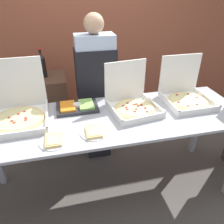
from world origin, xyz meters
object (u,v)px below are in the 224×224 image
object	(u,v)px
soda_can_colored	(35,73)
person_server_vest	(96,85)
veggie_tray	(77,107)
pizza_box_far_right	(186,94)
soda_bottle	(42,65)
paper_plate_front_right	(94,132)
paper_plate_front_left	(54,140)
pizza_box_near_left	(132,102)
soda_can_silver	(31,69)
pizza_box_far_left	(18,110)

from	to	relation	value
soda_can_colored	person_server_vest	distance (m)	0.74
veggie_tray	person_server_vest	distance (m)	0.46
pizza_box_far_right	soda_bottle	distance (m)	1.60
paper_plate_front_right	soda_can_colored	xyz separation A→B (m)	(-0.50, 1.14, 0.13)
paper_plate_front_left	soda_can_colored	size ratio (longest dim) A/B	1.78
pizza_box_far_right	soda_can_colored	distance (m)	1.68
pizza_box_near_left	veggie_tray	xyz separation A→B (m)	(-0.50, 0.11, -0.05)
veggie_tray	paper_plate_front_left	bearing A→B (deg)	-115.36
soda_can_silver	soda_can_colored	distance (m)	0.15
person_server_vest	paper_plate_front_right	bearing A→B (deg)	78.98
soda_can_silver	pizza_box_far_left	bearing A→B (deg)	-92.98
paper_plate_front_left	paper_plate_front_right	world-z (taller)	same
person_server_vest	soda_bottle	bearing A→B (deg)	-30.11
veggie_tray	soda_can_colored	size ratio (longest dim) A/B	3.09
pizza_box_far_left	soda_can_colored	bearing A→B (deg)	81.09
person_server_vest	pizza_box_far_left	bearing A→B (deg)	30.57
soda_bottle	person_server_vest	size ratio (longest dim) A/B	0.20
pizza_box_far_left	paper_plate_front_left	distance (m)	0.50
paper_plate_front_left	soda_bottle	distance (m)	1.20
paper_plate_front_right	veggie_tray	bearing A→B (deg)	102.01
pizza_box_far_right	veggie_tray	distance (m)	1.07
soda_bottle	pizza_box_far_left	bearing A→B (deg)	-104.01
veggie_tray	person_server_vest	size ratio (longest dim) A/B	0.23
pizza_box_near_left	soda_can_silver	distance (m)	1.37
paper_plate_front_left	person_server_vest	xyz separation A→B (m)	(0.47, 0.85, 0.04)
soda_bottle	veggie_tray	bearing A→B (deg)	-66.29
soda_can_silver	person_server_vest	distance (m)	0.85
pizza_box_far_right	paper_plate_front_left	size ratio (longest dim) A/B	2.03
soda_bottle	paper_plate_front_left	bearing A→B (deg)	-85.29
veggie_tray	pizza_box_far_right	bearing A→B (deg)	-4.72
pizza_box_far_right	soda_can_colored	world-z (taller)	pizza_box_far_right
soda_can_silver	soda_can_colored	world-z (taller)	same
paper_plate_front_left	soda_can_silver	xyz separation A→B (m)	(-0.24, 1.32, 0.13)
pizza_box_far_left	veggie_tray	distance (m)	0.51
pizza_box_near_left	paper_plate_front_left	world-z (taller)	pizza_box_near_left
pizza_box_near_left	soda_bottle	bearing A→B (deg)	126.48
paper_plate_front_right	pizza_box_far_left	bearing A→B (deg)	148.49
pizza_box_far_right	pizza_box_near_left	bearing A→B (deg)	-178.13
paper_plate_front_left	soda_can_silver	world-z (taller)	soda_can_silver
pizza_box_near_left	soda_can_silver	bearing A→B (deg)	126.76
pizza_box_far_right	soda_bottle	xyz separation A→B (m)	(-1.38, 0.81, 0.14)
soda_can_silver	soda_bottle	bearing A→B (deg)	-43.59
soda_can_silver	soda_can_colored	size ratio (longest dim) A/B	1.00
pizza_box_far_left	person_server_vest	world-z (taller)	person_server_vest
veggie_tray	soda_can_colored	world-z (taller)	soda_can_colored
pizza_box_far_left	veggie_tray	bearing A→B (deg)	4.63
pizza_box_far_right	soda_can_colored	xyz separation A→B (m)	(-1.47, 0.80, 0.06)
pizza_box_far_right	soda_can_silver	world-z (taller)	pizza_box_far_right
pizza_box_near_left	pizza_box_far_left	size ratio (longest dim) A/B	0.94
veggie_tray	soda_can_silver	world-z (taller)	soda_can_silver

